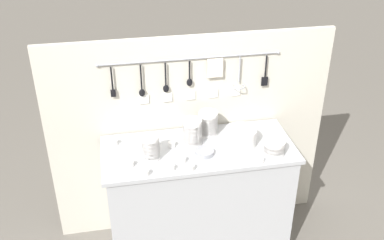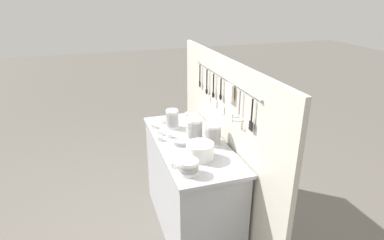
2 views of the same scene
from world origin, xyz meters
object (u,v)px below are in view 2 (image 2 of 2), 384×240
(plate_stack, at_px, (200,151))
(steel_mixing_bowl, at_px, (181,142))
(cup_by_caddy, at_px, (169,135))
(cup_edge_far, at_px, (187,114))
(cup_beside_plates, at_px, (174,164))
(cup_front_left, at_px, (153,126))
(cup_back_right, at_px, (160,138))
(cup_edge_near, at_px, (163,121))
(cup_centre, at_px, (159,132))
(bowl_stack_back_corner, at_px, (189,167))
(bowl_stack_short_front, at_px, (172,119))
(cup_front_right, at_px, (195,122))
(cup_back_left, at_px, (189,130))
(bowl_stack_tall_left, at_px, (213,134))
(bowl_stack_nested_right, at_px, (195,129))
(cup_mid_row, at_px, (206,133))

(plate_stack, distance_m, steel_mixing_bowl, 0.30)
(cup_by_caddy, relative_size, cup_edge_far, 1.00)
(cup_beside_plates, relative_size, cup_front_left, 1.00)
(cup_back_right, bearing_deg, cup_edge_near, 163.51)
(cup_centre, bearing_deg, bowl_stack_back_corner, 4.38)
(cup_back_right, bearing_deg, cup_edge_far, 140.11)
(bowl_stack_short_front, xyz_separation_m, cup_edge_far, (-0.25, 0.23, -0.07))
(cup_beside_plates, relative_size, cup_edge_far, 1.00)
(bowl_stack_short_front, distance_m, cup_front_right, 0.25)
(plate_stack, xyz_separation_m, cup_back_left, (-0.50, 0.06, -0.04))
(cup_beside_plates, bearing_deg, cup_front_left, 180.00)
(cup_centre, bearing_deg, cup_back_left, 80.46)
(cup_by_caddy, distance_m, cup_back_left, 0.21)
(cup_back_right, height_order, cup_beside_plates, same)
(bowl_stack_tall_left, bearing_deg, bowl_stack_back_corner, -40.99)
(bowl_stack_nested_right, bearing_deg, cup_front_right, 161.16)
(cup_back_left, distance_m, cup_beside_plates, 0.64)
(bowl_stack_short_front, xyz_separation_m, cup_centre, (0.11, -0.16, -0.07))
(cup_front_right, bearing_deg, cup_edge_far, -176.17)
(cup_front_left, bearing_deg, cup_edge_far, 114.57)
(bowl_stack_short_front, bearing_deg, cup_back_right, -36.58)
(cup_centre, bearing_deg, cup_edge_far, 133.14)
(bowl_stack_back_corner, distance_m, cup_edge_far, 1.15)
(plate_stack, xyz_separation_m, cup_centre, (-0.54, -0.22, -0.04))
(plate_stack, xyz_separation_m, cup_front_left, (-0.72, -0.24, -0.04))
(bowl_stack_tall_left, bearing_deg, cup_back_right, -116.74)
(cup_by_caddy, bearing_deg, cup_mid_row, 79.64)
(cup_edge_near, height_order, cup_back_left, same)
(bowl_stack_tall_left, bearing_deg, steel_mixing_bowl, -107.71)
(cup_back_right, bearing_deg, bowl_stack_back_corner, 7.48)
(plate_stack, xyz_separation_m, cup_back_right, (-0.42, -0.24, -0.04))
(cup_back_left, distance_m, cup_front_left, 0.38)
(bowl_stack_nested_right, relative_size, cup_back_left, 4.00)
(cup_edge_near, xyz_separation_m, cup_back_right, (0.39, -0.12, 0.00))
(cup_front_right, relative_size, cup_mid_row, 1.00)
(cup_front_left, bearing_deg, cup_mid_row, 53.47)
(cup_edge_near, bearing_deg, bowl_stack_nested_right, 22.57)
(bowl_stack_short_front, bearing_deg, bowl_stack_nested_right, 22.59)
(cup_edge_near, height_order, cup_front_left, same)
(cup_back_right, distance_m, cup_edge_far, 0.64)
(cup_back_left, height_order, cup_edge_far, same)
(cup_mid_row, bearing_deg, cup_by_caddy, -100.36)
(cup_edge_near, distance_m, cup_back_right, 0.41)
(bowl_stack_nested_right, bearing_deg, cup_edge_near, -157.43)
(cup_front_right, xyz_separation_m, cup_by_caddy, (0.22, -0.33, 0.00))
(cup_back_right, xyz_separation_m, cup_centre, (-0.13, 0.02, 0.00))
(cup_centre, bearing_deg, cup_by_caddy, 39.92)
(cup_edge_near, distance_m, cup_edge_far, 0.31)
(bowl_stack_tall_left, distance_m, cup_back_right, 0.48)
(bowl_stack_short_front, distance_m, cup_mid_row, 0.38)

